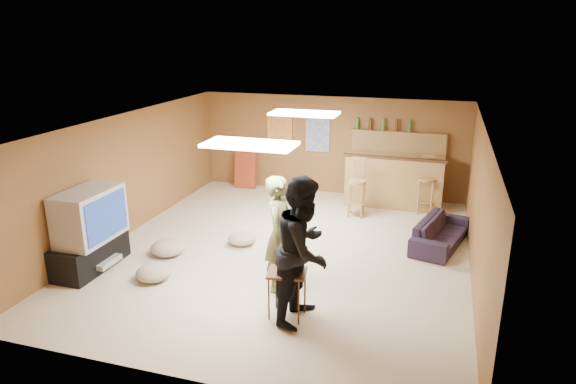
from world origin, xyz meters
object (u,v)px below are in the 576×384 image
(tv_body, at_px, (89,215))
(tray_table, at_px, (287,294))
(person_olive, at_px, (280,234))
(bar_counter, at_px, (394,181))
(sofa, at_px, (441,233))
(person_black, at_px, (304,250))

(tv_body, distance_m, tray_table, 3.38)
(person_olive, bearing_deg, bar_counter, -13.58)
(person_olive, xyz_separation_m, sofa, (2.19, 2.27, -0.61))
(tray_table, bearing_deg, tv_body, 172.18)
(bar_counter, xyz_separation_m, tray_table, (-0.85, -4.90, -0.23))
(sofa, distance_m, tray_table, 3.53)
(bar_counter, height_order, sofa, bar_counter)
(tv_body, xyz_separation_m, person_olive, (2.97, 0.27, -0.05))
(tray_table, bearing_deg, bar_counter, 80.11)
(person_olive, distance_m, tray_table, 0.95)
(tv_body, relative_size, person_black, 0.57)
(bar_counter, distance_m, person_black, 4.92)
(tray_table, bearing_deg, sofa, 57.99)
(person_black, bearing_deg, tray_table, 108.98)
(person_black, xyz_separation_m, sofa, (1.66, 2.95, -0.72))
(tv_body, distance_m, sofa, 5.79)
(person_olive, height_order, tray_table, person_olive)
(tv_body, relative_size, tray_table, 1.71)
(sofa, bearing_deg, tv_body, 130.56)
(person_black, distance_m, tray_table, 0.67)
(person_olive, bearing_deg, person_black, -139.73)
(sofa, bearing_deg, person_black, 165.02)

